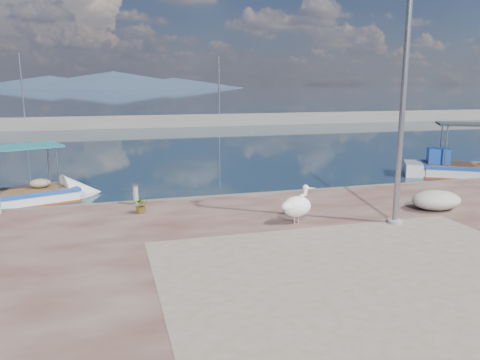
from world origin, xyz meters
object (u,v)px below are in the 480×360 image
at_px(pelican, 297,206).
at_px(lamp_post, 402,109).
at_px(boat_right, 471,172).
at_px(bollard_near, 136,193).
at_px(boat_left, 22,199).

height_order(pelican, lamp_post, lamp_post).
bearing_deg(boat_right, lamp_post, -111.16).
relative_size(boat_right, lamp_post, 0.94).
relative_size(boat_right, bollard_near, 9.48).
xyz_separation_m(boat_right, pelican, (-11.97, -6.46, 0.79)).
bearing_deg(lamp_post, boat_right, 38.02).
bearing_deg(lamp_post, boat_left, 146.06).
distance_m(lamp_post, bollard_near, 8.84).
xyz_separation_m(pelican, lamp_post, (2.78, -0.72, 2.77)).
xyz_separation_m(boat_left, pelican, (8.44, -6.83, 0.83)).
relative_size(boat_right, pelican, 5.56).
xyz_separation_m(boat_left, lamp_post, (11.22, -7.55, 3.60)).
distance_m(boat_left, pelican, 10.89).
height_order(boat_left, pelican, boat_left).
height_order(boat_right, lamp_post, lamp_post).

